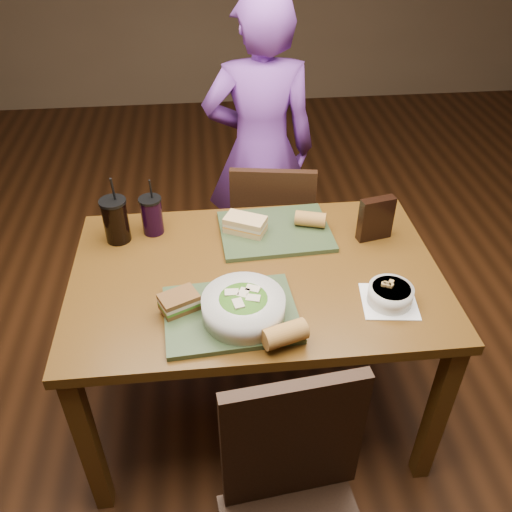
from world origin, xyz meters
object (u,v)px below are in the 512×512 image
(soup_bowl, at_px, (390,294))
(cup_berry, at_px, (152,215))
(dining_table, at_px, (256,291))
(cup_cola, at_px, (116,220))
(sandwich_near, at_px, (179,302))
(tray_near, at_px, (231,314))
(salad_bowl, at_px, (243,306))
(chair_near, at_px, (296,507))
(sandwich_far, at_px, (245,224))
(baguette_far, at_px, (310,219))
(chair_far, at_px, (269,233))
(diner, at_px, (260,152))
(baguette_near, at_px, (285,334))
(tray_far, at_px, (275,231))
(chip_bag, at_px, (376,219))

(soup_bowl, height_order, cup_berry, cup_berry)
(dining_table, distance_m, cup_cola, 0.59)
(sandwich_near, bearing_deg, cup_cola, 118.62)
(tray_near, distance_m, salad_bowl, 0.07)
(chair_near, relative_size, sandwich_far, 5.18)
(tray_near, bearing_deg, soup_bowl, 1.53)
(dining_table, relative_size, baguette_far, 11.06)
(chair_far, height_order, diner, diner)
(tray_near, distance_m, soup_bowl, 0.52)
(cup_berry, bearing_deg, cup_cola, -163.49)
(dining_table, height_order, baguette_near, baguette_near)
(salad_bowl, xyz_separation_m, cup_berry, (-0.31, 0.53, 0.01))
(chair_near, relative_size, diner, 0.60)
(chair_far, relative_size, cup_cola, 3.19)
(chair_near, xyz_separation_m, baguette_near, (0.01, 0.37, 0.30))
(cup_cola, bearing_deg, salad_bowl, -48.28)
(dining_table, xyz_separation_m, baguette_far, (0.24, 0.24, 0.14))
(tray_near, distance_m, cup_cola, 0.62)
(soup_bowl, relative_size, sandwich_far, 1.14)
(tray_near, bearing_deg, cup_berry, 117.90)
(tray_near, distance_m, sandwich_near, 0.17)
(soup_bowl, bearing_deg, sandwich_near, 178.32)
(salad_bowl, bearing_deg, baguette_far, 57.97)
(diner, distance_m, sandwich_near, 1.17)
(sandwich_near, bearing_deg, sandwich_far, 59.00)
(dining_table, relative_size, chair_far, 1.51)
(tray_far, height_order, salad_bowl, salad_bowl)
(chair_near, height_order, tray_near, chair_near)
(chair_far, distance_m, diner, 0.41)
(salad_bowl, xyz_separation_m, chip_bag, (0.53, 0.40, 0.02))
(diner, bearing_deg, dining_table, 83.18)
(sandwich_near, distance_m, sandwich_far, 0.48)
(sandwich_near, height_order, cup_berry, cup_berry)
(sandwich_near, distance_m, baguette_far, 0.66)
(dining_table, relative_size, sandwich_far, 7.44)
(salad_bowl, relative_size, sandwich_far, 1.49)
(tray_far, distance_m, salad_bowl, 0.50)
(chair_near, xyz_separation_m, chair_far, (0.09, 1.35, -0.03))
(cup_berry, relative_size, chip_bag, 1.36)
(baguette_far, bearing_deg, chair_far, 106.01)
(salad_bowl, height_order, cup_cola, cup_cola)
(tray_far, height_order, baguette_near, baguette_near)
(soup_bowl, distance_m, cup_berry, 0.93)
(cup_berry, bearing_deg, tray_far, -7.15)
(tray_near, bearing_deg, chair_far, 74.55)
(chair_far, xyz_separation_m, diner, (-0.01, 0.30, 0.27))
(tray_far, distance_m, baguette_near, 0.59)
(tray_near, height_order, baguette_far, baguette_far)
(chair_far, height_order, baguette_far, chair_far)
(tray_near, xyz_separation_m, sandwich_near, (-0.16, 0.03, 0.04))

